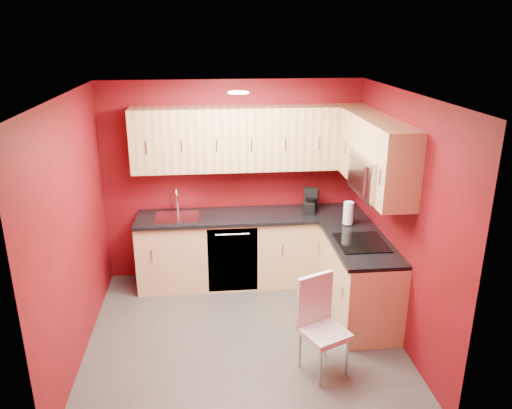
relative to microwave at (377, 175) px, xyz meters
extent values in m
plane|color=#444240|center=(-1.39, -0.20, -1.66)|extent=(3.20, 3.20, 0.00)
plane|color=white|center=(-1.39, -0.20, 0.84)|extent=(3.20, 3.20, 0.00)
plane|color=maroon|center=(-1.39, 1.30, -0.41)|extent=(3.20, 0.00, 3.20)
plane|color=maroon|center=(-1.39, -1.70, -0.41)|extent=(3.20, 0.00, 3.20)
plane|color=maroon|center=(-2.99, -0.20, -0.41)|extent=(0.00, 3.00, 3.00)
plane|color=maroon|center=(0.21, -0.20, -0.41)|extent=(0.00, 3.00, 3.00)
cube|color=#E2C681|center=(-1.19, 1.00, -1.22)|extent=(2.80, 0.60, 0.87)
cube|color=#E2C681|center=(-0.09, 0.05, -1.22)|extent=(0.60, 1.30, 0.87)
cube|color=black|center=(-1.19, 0.99, -0.77)|extent=(2.80, 0.63, 0.04)
cube|color=black|center=(-0.11, 0.04, -0.77)|extent=(0.63, 1.27, 0.04)
cube|color=tan|center=(-1.19, 1.13, 0.17)|extent=(2.80, 0.35, 0.75)
cube|color=tan|center=(0.03, 0.67, 0.17)|extent=(0.35, 0.57, 0.75)
cube|color=tan|center=(0.03, -0.49, 0.17)|extent=(0.35, 0.22, 0.75)
cube|color=tan|center=(0.03, 0.00, 0.38)|extent=(0.35, 0.76, 0.33)
cube|color=silver|center=(0.01, 0.00, 0.00)|extent=(0.40, 0.76, 0.42)
cube|color=black|center=(-0.18, 0.00, 0.00)|extent=(0.02, 0.62, 0.33)
cylinder|color=silver|center=(-0.20, -0.23, 0.00)|extent=(0.02, 0.02, 0.29)
cube|color=black|center=(-0.11, 0.00, -0.74)|extent=(0.50, 0.55, 0.01)
cube|color=silver|center=(-2.09, 0.98, -0.75)|extent=(0.52, 0.42, 0.02)
cylinder|color=silver|center=(-2.09, 1.18, -0.62)|extent=(0.02, 0.02, 0.26)
torus|color=silver|center=(-2.09, 1.11, -0.49)|extent=(0.02, 0.16, 0.16)
cylinder|color=silver|center=(-2.09, 1.04, -0.55)|extent=(0.02, 0.02, 0.12)
cube|color=black|center=(-1.44, 0.71, -1.22)|extent=(0.60, 0.02, 0.82)
cylinder|color=white|center=(-1.39, 0.10, 0.82)|extent=(0.20, 0.20, 0.01)
camera|label=1|loc=(-1.72, -4.71, 1.39)|focal=35.00mm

